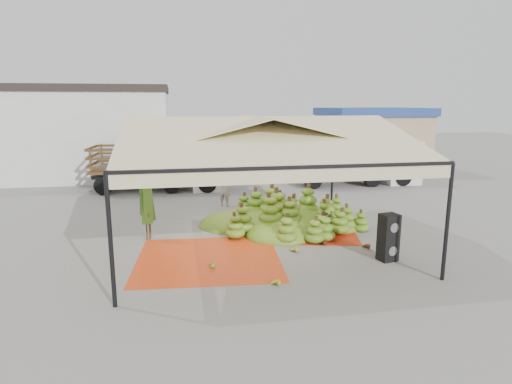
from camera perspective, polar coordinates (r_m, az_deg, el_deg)
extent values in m
plane|color=slate|center=(14.11, 0.32, -6.44)|extent=(90.00, 90.00, 0.00)
cylinder|color=black|center=(9.72, -18.83, -6.31)|extent=(0.10, 0.10, 3.00)
cylinder|color=black|center=(11.62, 24.15, -3.79)|extent=(0.10, 0.10, 3.00)
cylinder|color=black|center=(17.46, -15.24, 1.77)|extent=(0.10, 0.10, 3.00)
cylinder|color=black|center=(18.59, 10.16, 2.59)|extent=(0.10, 0.10, 3.00)
pyramid|color=beige|center=(13.43, 0.34, 7.89)|extent=(8.00, 8.00, 1.00)
cube|color=black|center=(13.47, 0.34, 5.77)|extent=(8.00, 8.00, 0.08)
cube|color=beige|center=(13.49, 0.34, 5.01)|extent=(8.00, 8.00, 0.36)
cube|color=silver|center=(28.23, -26.08, 6.72)|extent=(14.00, 6.00, 5.00)
cube|color=black|center=(28.17, -26.58, 12.19)|extent=(14.30, 6.30, 0.40)
cube|color=tan|center=(29.12, 15.05, 6.25)|extent=(6.00, 5.00, 3.60)
cube|color=navy|center=(29.01, 15.27, 10.28)|extent=(6.30, 5.30, 0.50)
cube|color=red|center=(12.56, -6.35, -8.83)|extent=(4.35, 4.18, 0.01)
cube|color=red|center=(15.52, 6.12, -4.78)|extent=(4.42, 4.55, 0.01)
ellipsoid|color=#577A19|center=(15.62, 3.99, -2.10)|extent=(7.66, 6.99, 1.34)
ellipsoid|color=gold|center=(12.98, 4.89, -7.65)|extent=(0.53, 0.47, 0.21)
ellipsoid|color=gold|center=(10.72, 2.38, -11.96)|extent=(0.55, 0.51, 0.20)
ellipsoid|color=#571A13|center=(13.74, 8.68, -6.65)|extent=(0.45, 0.38, 0.20)
ellipsoid|color=#5A2B14|center=(13.68, 14.26, -6.94)|extent=(0.47, 0.38, 0.21)
ellipsoid|color=#447B19|center=(11.88, -6.20, -9.61)|extent=(0.42, 0.34, 0.19)
ellipsoid|color=#547E1A|center=(13.40, -12.61, 3.82)|extent=(0.24, 0.24, 0.20)
ellipsoid|color=#547E1A|center=(13.43, -6.19, 4.05)|extent=(0.24, 0.24, 0.20)
ellipsoid|color=#547E1A|center=(13.63, 0.12, 4.23)|extent=(0.24, 0.24, 0.20)
ellipsoid|color=#547E1A|center=(13.98, 6.19, 4.36)|extent=(0.24, 0.24, 0.20)
cube|color=black|center=(12.85, 17.15, -7.24)|extent=(0.56, 0.51, 0.68)
cube|color=black|center=(12.65, 17.33, -4.33)|extent=(0.56, 0.51, 0.68)
imported|color=gray|center=(18.57, -4.26, 0.36)|extent=(0.64, 0.54, 1.48)
cube|color=#4E351A|center=(22.67, -14.61, 2.95)|extent=(5.27, 2.71, 0.12)
cube|color=silver|center=(22.42, -6.03, 3.44)|extent=(2.00, 2.38, 2.36)
cylinder|color=black|center=(22.11, -19.62, 0.81)|extent=(0.94, 0.37, 0.92)
cylinder|color=black|center=(24.08, -18.55, 1.73)|extent=(0.94, 0.37, 0.92)
cylinder|color=black|center=(21.60, -11.13, 1.03)|extent=(0.94, 0.37, 0.92)
cylinder|color=black|center=(23.61, -10.75, 1.95)|extent=(0.94, 0.37, 0.92)
cylinder|color=black|center=(21.53, -6.50, 1.14)|extent=(0.94, 0.37, 0.92)
cylinder|color=black|center=(23.55, -6.52, 2.06)|extent=(0.94, 0.37, 0.92)
ellipsoid|color=#477318|center=(22.60, -14.68, 4.23)|extent=(4.22, 2.13, 0.72)
cube|color=yellow|center=(22.48, -13.43, 5.31)|extent=(2.19, 2.18, 0.25)
cube|color=#4E2E1A|center=(23.96, 11.16, 3.59)|extent=(5.17, 2.41, 0.12)
cube|color=silver|center=(25.38, 18.36, 3.89)|extent=(1.87, 2.28, 2.37)
cylinder|color=black|center=(22.48, 7.63, 1.58)|extent=(0.93, 0.32, 0.93)
cylinder|color=black|center=(24.42, 6.16, 2.43)|extent=(0.93, 0.32, 0.93)
cylinder|color=black|center=(23.69, 15.26, 1.78)|extent=(0.93, 0.32, 0.93)
cylinder|color=black|center=(25.54, 13.29, 2.59)|extent=(0.93, 0.32, 0.93)
cylinder|color=black|center=(24.49, 18.97, 1.87)|extent=(0.93, 0.32, 0.93)
cylinder|color=black|center=(26.28, 16.81, 2.65)|extent=(0.93, 0.32, 0.93)
ellipsoid|color=#4C7D1A|center=(23.89, 11.21, 4.81)|extent=(4.14, 1.89, 0.72)
cube|color=yellow|center=(24.04, 12.40, 5.79)|extent=(2.08, 2.07, 0.26)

